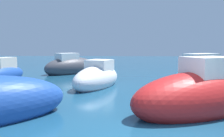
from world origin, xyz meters
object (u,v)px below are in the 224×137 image
Objects in this scene: moored_boat_1 at (205,73)px; moored_boat_2 at (97,78)px; moored_boat_5 at (71,67)px; moored_boat_3 at (1,74)px; moored_boat_4 at (200,96)px.

moored_boat_2 is at bearing 163.17° from moored_boat_1.
moored_boat_2 is 0.95× the size of moored_boat_5.
moored_boat_3 is 11.42m from moored_boat_4.
moored_boat_5 is (-2.62, 5.45, 0.05)m from moored_boat_2.
moored_boat_3 is at bearing -58.71° from moored_boat_4.
moored_boat_4 is (-2.25, -6.08, 0.03)m from moored_boat_1.
moored_boat_3 is (-5.95, 1.68, -0.04)m from moored_boat_2.
moored_boat_2 is (-5.99, -1.72, -0.07)m from moored_boat_1.
moored_boat_4 is at bearing 71.60° from moored_boat_3.
moored_boat_5 is at bearing 152.09° from moored_boat_3.
moored_boat_5 is at bearing 123.68° from moored_boat_1.
moored_boat_3 is 5.04m from moored_boat_5.
moored_boat_1 is at bearing -137.09° from moored_boat_4.
moored_boat_3 is at bearing -84.36° from moored_boat_2.
moored_boat_2 is 0.82× the size of moored_boat_4.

